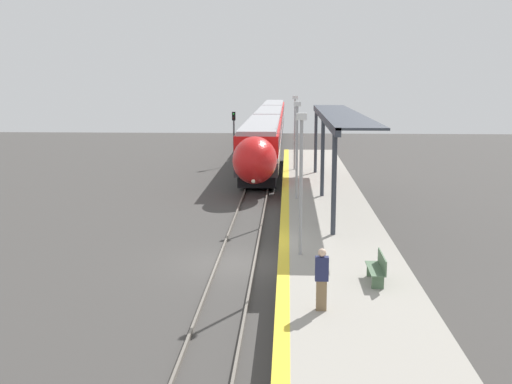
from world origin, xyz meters
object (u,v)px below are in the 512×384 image
Objects in this scene: railway_signal at (234,133)px; lamppost_near at (301,174)px; platform_bench at (378,268)px; lamppost_mid at (297,143)px; lamppost_far at (295,127)px; person_waiting at (322,278)px; train at (269,126)px.

lamppost_near is (4.92, -30.47, 1.15)m from railway_signal.
platform_bench is 34.34m from railway_signal.
lamppost_far is at bearing 90.00° from lamppost_mid.
lamppost_far reaches higher than platform_bench.
person_waiting is at bearing -88.35° from lamppost_mid.
train is 37.72× the size of platform_bench.
platform_bench is at bearing -52.83° from lamppost_near.
lamppost_far is (0.00, 21.62, 0.00)m from lamppost_near.
platform_bench is 0.96× the size of person_waiting.
platform_bench is at bearing -84.61° from lamppost_far.
lamppost_mid is at bearing 90.00° from lamppost_near.
person_waiting is 27.24m from lamppost_far.
person_waiting is 0.34× the size of lamppost_near.
lamppost_mid reaches higher than railway_signal.
person_waiting is 0.34× the size of lamppost_far.
platform_bench is 0.33× the size of lamppost_far.
platform_bench is 14.28m from lamppost_mid.
lamppost_near and lamppost_far have the same top height.
platform_bench is 3.12m from person_waiting.
train is 23.47m from lamppost_far.
lamppost_mid is (4.92, -19.66, 1.15)m from railway_signal.
lamppost_mid is 10.81m from lamppost_far.
lamppost_mid reaches higher than platform_bench.
lamppost_mid and lamppost_far have the same top height.
train reaches higher than person_waiting.
lamppost_near reaches higher than train.
lamppost_near reaches higher than platform_bench.
lamppost_mid is (-0.47, 16.35, 2.00)m from person_waiting.
lamppost_mid is (0.00, 10.81, 0.00)m from lamppost_near.
lamppost_mid is 1.00× the size of lamppost_far.
train is at bearing 93.11° from lamppost_near.
railway_signal is (-5.39, 36.01, 0.85)m from person_waiting.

